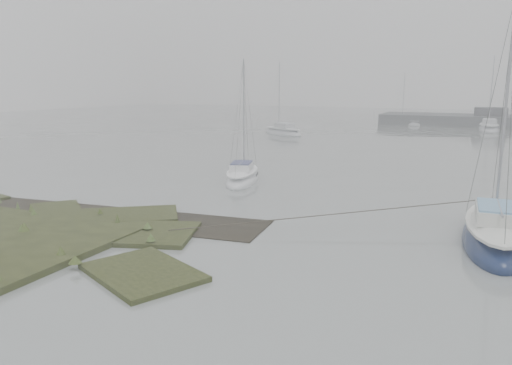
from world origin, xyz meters
name	(u,v)px	position (x,y,z in m)	size (l,w,h in m)	color
ground	(361,150)	(0.00, 30.00, 0.00)	(160.00, 160.00, 0.00)	slate
sailboat_main	(496,236)	(9.95, 6.99, 0.29)	(2.47, 6.72, 9.36)	#111C3E
sailboat_white	(242,178)	(-3.12, 13.57, 0.23)	(3.21, 5.55, 7.44)	silver
sailboat_far_a	(283,132)	(-10.85, 39.64, 0.26)	(6.15, 4.93, 8.51)	#BABEC3
sailboat_far_b	(489,129)	(9.85, 53.82, 0.29)	(2.63, 6.86, 9.50)	silver
sailboat_far_c	(406,123)	(-0.54, 59.53, 0.24)	(5.24, 4.93, 7.66)	silver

